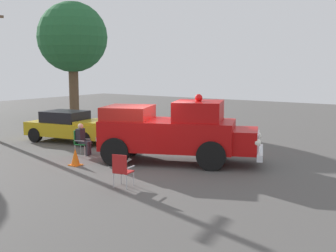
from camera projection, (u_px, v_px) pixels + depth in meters
The scene contains 10 objects.
ground_plane at pixel (150, 164), 16.47m from camera, with size 60.00×60.00×0.00m, color #514F4C.
vintage_fire_truck at pixel (174, 131), 16.57m from camera, with size 4.31×6.33×2.59m.
classic_hot_rod at pixel (71, 126), 21.18m from camera, with size 2.51×4.60×1.46m.
lawn_chair_near_truck at pixel (80, 140), 18.10m from camera, with size 0.62×0.61×1.02m.
lawn_chair_by_car at pixel (122, 168), 13.21m from camera, with size 0.58×0.59×1.02m.
lawn_chair_spare at pixel (86, 119), 25.41m from camera, with size 0.69×0.69×1.02m.
spectator_seated at pixel (83, 138), 18.05m from camera, with size 0.50×0.61×1.29m.
spectator_standing at pixel (149, 123), 20.71m from camera, with size 0.57×0.47×1.68m.
oak_tree_left at pixel (72, 38), 30.26m from camera, with size 4.78×4.78×7.94m.
traffic_cone at pixel (75, 157), 16.18m from camera, with size 0.40×0.40×0.64m.
Camera 1 is at (-12.92, -9.66, 3.63)m, focal length 47.45 mm.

